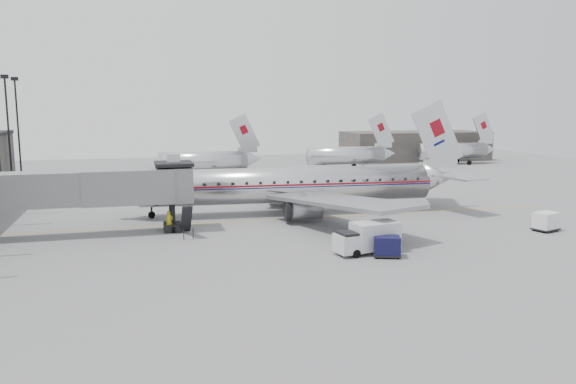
% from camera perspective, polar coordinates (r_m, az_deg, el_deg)
% --- Properties ---
extents(ground, '(160.00, 160.00, 0.00)m').
position_cam_1_polar(ground, '(51.24, -0.91, -4.20)').
color(ground, slate).
rests_on(ground, ground).
extents(hangar, '(30.00, 12.00, 6.00)m').
position_cam_1_polar(hangar, '(122.87, 12.74, 4.60)').
color(hangar, '#363431').
rests_on(hangar, ground).
extents(apron_line, '(60.00, 0.15, 0.01)m').
position_cam_1_polar(apron_line, '(57.66, 0.52, -2.73)').
color(apron_line, gold).
rests_on(apron_line, ground).
extents(jet_bridge, '(21.00, 6.20, 7.10)m').
position_cam_1_polar(jet_bridge, '(52.78, -19.78, 0.28)').
color(jet_bridge, slate).
rests_on(jet_bridge, ground).
extents(distant_aircraft_near, '(16.39, 3.20, 10.26)m').
position_cam_1_polar(distant_aircraft_near, '(91.43, -8.49, 3.18)').
color(distant_aircraft_near, silver).
rests_on(distant_aircraft_near, ground).
extents(distant_aircraft_mid, '(16.39, 3.20, 10.26)m').
position_cam_1_polar(distant_aircraft_mid, '(101.57, 5.99, 3.78)').
color(distant_aircraft_mid, silver).
rests_on(distant_aircraft_mid, ground).
extents(distant_aircraft_far, '(16.39, 3.20, 10.26)m').
position_cam_1_polar(distant_aircraft_far, '(115.81, 16.45, 4.09)').
color(distant_aircraft_far, silver).
rests_on(distant_aircraft_far, ground).
extents(airliner, '(38.59, 35.67, 12.20)m').
position_cam_1_polar(airliner, '(60.22, 0.76, 0.73)').
color(airliner, silver).
rests_on(airliner, ground).
extents(service_van, '(5.41, 2.76, 2.43)m').
position_cam_1_polar(service_van, '(44.62, 8.10, -4.57)').
color(service_van, silver).
rests_on(service_van, ground).
extents(baggage_cart_navy, '(2.46, 2.16, 1.61)m').
position_cam_1_polar(baggage_cart_navy, '(43.82, 10.01, -5.43)').
color(baggage_cart_navy, black).
rests_on(baggage_cart_navy, ground).
extents(baggage_cart_white, '(2.63, 2.29, 1.75)m').
position_cam_1_polar(baggage_cart_white, '(57.17, 24.73, -2.70)').
color(baggage_cart_white, silver).
rests_on(baggage_cart_white, ground).
extents(ramp_worker, '(0.85, 0.74, 1.96)m').
position_cam_1_polar(ramp_worker, '(52.54, -11.96, -2.97)').
color(ramp_worker, gold).
rests_on(ramp_worker, ground).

